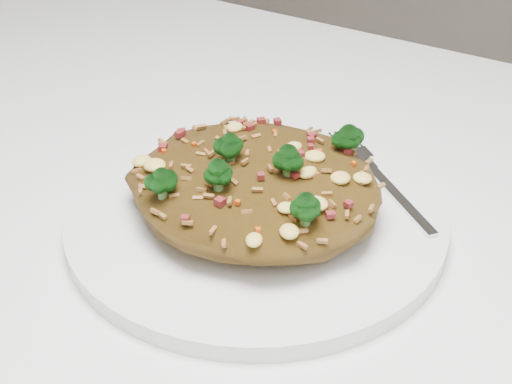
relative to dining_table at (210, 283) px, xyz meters
The scene contains 4 objects.
dining_table is the anchor object (origin of this frame).
plate 0.11m from the dining_table, ahead, with size 0.29×0.29×0.01m, color white.
fried_rice 0.14m from the dining_table, ahead, with size 0.19×0.18×0.07m.
fork 0.18m from the dining_table, 31.33° to the left, with size 0.14×0.11×0.00m.
Camera 1 is at (0.29, -0.38, 1.07)m, focal length 50.00 mm.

